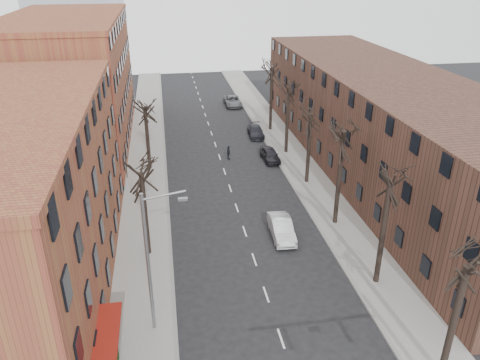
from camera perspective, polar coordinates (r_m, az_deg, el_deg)
name	(u,v)px	position (r m, az deg, el deg)	size (l,w,h in m)	color
sidewalk_left	(146,165)	(50.88, -11.34, 1.85)	(4.00, 90.00, 0.15)	gray
sidewalk_right	(292,155)	(52.66, 6.31, 3.02)	(4.00, 90.00, 0.15)	gray
building_left_near	(0,212)	(31.88, -27.24, -3.48)	(12.00, 26.00, 12.00)	brown
building_left_far	(72,83)	(58.21, -19.83, 11.01)	(12.00, 28.00, 14.00)	brown
building_right	(384,123)	(49.43, 17.18, 6.62)	(12.00, 50.00, 10.00)	#4C2E23
tree_right_b	(375,282)	(33.74, 16.19, -11.91)	(5.20, 5.20, 10.80)	black
tree_right_c	(335,223)	(39.80, 11.46, -5.20)	(5.20, 5.20, 11.60)	black
tree_right_d	(306,183)	(46.46, 8.10, -0.32)	(5.20, 5.20, 10.00)	black
tree_right_e	(286,153)	(53.48, 5.61, 3.32)	(5.20, 5.20, 10.80)	black
tree_right_f	(270,130)	(60.74, 3.70, 6.09)	(5.20, 5.20, 11.60)	black
tree_left_a	(149,254)	(35.86, -11.03, -8.85)	(5.20, 5.20, 9.50)	black
tree_left_b	(150,169)	(49.98, -10.89, 1.36)	(5.20, 5.20, 9.50)	black
streetlight	(151,258)	(26.41, -10.82, -9.36)	(2.45, 0.22, 9.03)	slate
silver_sedan	(281,228)	(37.05, 5.08, -5.88)	(1.57, 4.50, 1.48)	silver
parked_car_near	(270,155)	(50.99, 3.68, 3.10)	(1.62, 4.02, 1.37)	black
parked_car_mid	(256,131)	(58.24, 1.93, 5.94)	(1.77, 4.35, 1.26)	black
parked_car_far	(233,101)	(71.17, -0.89, 9.60)	(2.34, 5.07, 1.41)	#585C60
pedestrian_crossing	(229,152)	(51.24, -1.40, 3.37)	(0.91, 0.38, 1.55)	black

